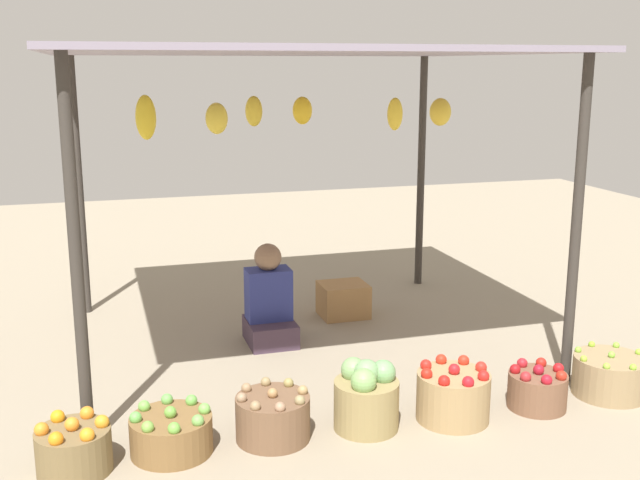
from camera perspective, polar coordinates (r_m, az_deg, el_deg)
ground_plane at (r=6.05m, az=-1.69°, el=-7.53°), size 14.00×14.00×0.00m
market_stall_structure at (r=5.68m, az=-1.86°, el=12.48°), size 3.43×2.79×2.22m
vendor_person at (r=5.97m, az=-3.79°, el=-4.83°), size 0.36×0.44×0.78m
basket_oranges at (r=4.41m, az=-17.79°, el=-14.51°), size 0.39×0.39×0.31m
basket_green_apples at (r=4.48m, az=-10.97°, el=-13.88°), size 0.46×0.46×0.27m
basket_potatoes at (r=4.54m, az=-3.51°, el=-12.96°), size 0.43×0.43×0.31m
basket_cabbages at (r=4.64m, az=3.46°, el=-11.58°), size 0.39×0.39×0.43m
basket_red_tomatoes at (r=4.82m, az=9.84°, el=-11.26°), size 0.44×0.44×0.36m
basket_red_apples at (r=5.10m, az=15.81°, el=-10.59°), size 0.37×0.37×0.29m
basket_limes at (r=5.43m, az=20.69°, el=-9.38°), size 0.47×0.47×0.30m
wooden_crate_near_vendor at (r=6.61m, az=1.74°, el=-4.45°), size 0.39×0.35×0.29m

